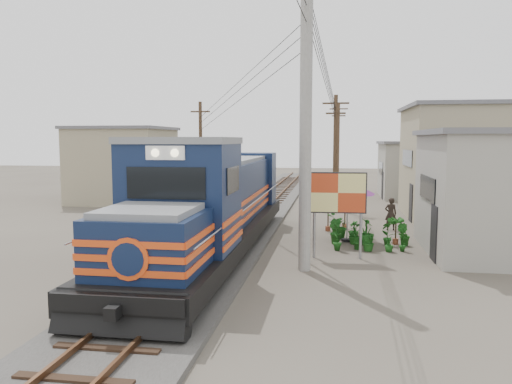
% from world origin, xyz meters
% --- Properties ---
extents(ground, '(120.00, 120.00, 0.00)m').
position_xyz_m(ground, '(0.00, 0.00, 0.00)').
color(ground, '#473F35').
rests_on(ground, ground).
extents(ballast, '(3.60, 70.00, 0.16)m').
position_xyz_m(ballast, '(0.00, 10.00, 0.08)').
color(ballast, '#595651').
rests_on(ballast, ground).
extents(track, '(1.15, 70.00, 0.12)m').
position_xyz_m(track, '(0.00, 10.00, 0.26)').
color(track, '#51331E').
rests_on(track, ground).
extents(locomotive, '(3.15, 17.17, 4.26)m').
position_xyz_m(locomotive, '(0.00, 1.26, 1.83)').
color(locomotive, black).
rests_on(locomotive, ground).
extents(utility_pole_main, '(0.40, 0.40, 10.00)m').
position_xyz_m(utility_pole_main, '(3.50, -0.50, 5.00)').
color(utility_pole_main, '#9E9B93').
rests_on(utility_pole_main, ground).
extents(wooden_pole_mid, '(1.60, 0.24, 7.00)m').
position_xyz_m(wooden_pole_mid, '(4.50, 14.00, 3.68)').
color(wooden_pole_mid, '#4C3826').
rests_on(wooden_pole_mid, ground).
extents(wooden_pole_far, '(1.60, 0.24, 7.50)m').
position_xyz_m(wooden_pole_far, '(4.80, 28.00, 3.93)').
color(wooden_pole_far, '#4C3826').
rests_on(wooden_pole_far, ground).
extents(wooden_pole_left, '(1.60, 0.24, 7.00)m').
position_xyz_m(wooden_pole_left, '(-5.00, 18.00, 3.68)').
color(wooden_pole_left, '#4C3826').
rests_on(wooden_pole_left, ground).
extents(power_lines, '(9.65, 19.00, 3.30)m').
position_xyz_m(power_lines, '(-0.14, 8.49, 7.56)').
color(power_lines, black).
rests_on(power_lines, ground).
extents(shophouse_mid, '(8.40, 7.35, 6.20)m').
position_xyz_m(shophouse_mid, '(12.50, 12.00, 3.11)').
color(shophouse_mid, gray).
rests_on(shophouse_mid, ground).
extents(shophouse_back, '(6.30, 6.30, 4.20)m').
position_xyz_m(shophouse_back, '(11.00, 22.00, 2.11)').
color(shophouse_back, gray).
rests_on(shophouse_back, ground).
extents(shophouse_left, '(6.30, 6.30, 5.20)m').
position_xyz_m(shophouse_left, '(-10.00, 16.00, 2.61)').
color(shophouse_left, gray).
rests_on(shophouse_left, ground).
extents(billboard, '(2.04, 0.18, 3.15)m').
position_xyz_m(billboard, '(4.59, 1.33, 2.32)').
color(billboard, '#99999E').
rests_on(billboard, ground).
extents(market_umbrella, '(2.82, 2.82, 2.62)m').
position_xyz_m(market_umbrella, '(5.02, 4.51, 2.31)').
color(market_umbrella, black).
rests_on(market_umbrella, ground).
extents(vendor, '(0.60, 0.42, 1.57)m').
position_xyz_m(vendor, '(7.16, 7.53, 0.78)').
color(vendor, black).
rests_on(vendor, ground).
extents(plant_nursery, '(3.58, 3.46, 1.11)m').
position_xyz_m(plant_nursery, '(5.41, 4.04, 0.49)').
color(plant_nursery, '#1B5819').
rests_on(plant_nursery, ground).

